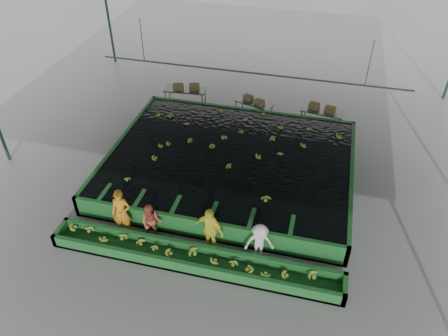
% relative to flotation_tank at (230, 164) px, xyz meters
% --- Properties ---
extents(ground, '(80.00, 80.00, 0.00)m').
position_rel_flotation_tank_xyz_m(ground, '(0.00, -1.50, -0.45)').
color(ground, gray).
rests_on(ground, ground).
extents(shed_roof, '(20.00, 22.00, 0.04)m').
position_rel_flotation_tank_xyz_m(shed_roof, '(0.00, -1.50, 4.55)').
color(shed_roof, gray).
rests_on(shed_roof, shed_posts).
extents(shed_posts, '(20.00, 22.00, 5.00)m').
position_rel_flotation_tank_xyz_m(shed_posts, '(0.00, -1.50, 2.05)').
color(shed_posts, '#1A3B26').
rests_on(shed_posts, ground).
extents(flotation_tank, '(10.00, 8.00, 0.90)m').
position_rel_flotation_tank_xyz_m(flotation_tank, '(0.00, 0.00, 0.00)').
color(flotation_tank, '#1C5E26').
rests_on(flotation_tank, ground).
extents(tank_water, '(9.70, 7.70, 0.00)m').
position_rel_flotation_tank_xyz_m(tank_water, '(0.00, -0.00, 0.40)').
color(tank_water, black).
rests_on(tank_water, flotation_tank).
extents(sorting_trough, '(10.00, 1.00, 0.50)m').
position_rel_flotation_tank_xyz_m(sorting_trough, '(0.00, -5.10, -0.20)').
color(sorting_trough, '#1C5E26').
rests_on(sorting_trough, ground).
extents(cableway_rail, '(0.08, 0.08, 14.00)m').
position_rel_flotation_tank_xyz_m(cableway_rail, '(0.00, 3.50, 2.55)').
color(cableway_rail, '#59605B').
rests_on(cableway_rail, shed_roof).
extents(rail_hanger_left, '(0.04, 0.04, 2.00)m').
position_rel_flotation_tank_xyz_m(rail_hanger_left, '(-5.00, 3.50, 3.55)').
color(rail_hanger_left, '#59605B').
rests_on(rail_hanger_left, shed_roof).
extents(rail_hanger_right, '(0.04, 0.04, 2.00)m').
position_rel_flotation_tank_xyz_m(rail_hanger_right, '(5.00, 3.50, 3.55)').
color(rail_hanger_right, '#59605B').
rests_on(rail_hanger_right, shed_roof).
extents(worker_a, '(0.75, 0.55, 1.89)m').
position_rel_flotation_tank_xyz_m(worker_a, '(-2.87, -4.30, 0.49)').
color(worker_a, orange).
rests_on(worker_a, ground).
extents(worker_b, '(0.79, 0.65, 1.49)m').
position_rel_flotation_tank_xyz_m(worker_b, '(-1.77, -4.30, 0.30)').
color(worker_b, '#B64D39').
rests_on(worker_b, ground).
extents(worker_c, '(1.17, 0.77, 1.84)m').
position_rel_flotation_tank_xyz_m(worker_c, '(0.34, -4.30, 0.47)').
color(worker_c, '#FFF63C').
rests_on(worker_c, ground).
extents(worker_d, '(1.09, 0.80, 1.50)m').
position_rel_flotation_tank_xyz_m(worker_d, '(2.05, -4.30, 0.30)').
color(worker_d, silver).
rests_on(worker_d, ground).
extents(packing_table_left, '(2.22, 1.04, 0.98)m').
position_rel_flotation_tank_xyz_m(packing_table_left, '(-3.62, 4.99, 0.04)').
color(packing_table_left, '#59605B').
rests_on(packing_table_left, ground).
extents(packing_table_mid, '(2.03, 1.32, 0.86)m').
position_rel_flotation_tank_xyz_m(packing_table_mid, '(0.08, 4.72, -0.02)').
color(packing_table_mid, '#59605B').
rests_on(packing_table_mid, ground).
extents(packing_table_right, '(2.13, 1.12, 0.92)m').
position_rel_flotation_tank_xyz_m(packing_table_right, '(3.44, 4.63, 0.01)').
color(packing_table_right, '#59605B').
rests_on(packing_table_right, ground).
extents(box_stack_left, '(1.39, 0.69, 0.29)m').
position_rel_flotation_tank_xyz_m(box_stack_left, '(-3.52, 4.94, 0.53)').
color(box_stack_left, brown).
rests_on(box_stack_left, packing_table_left).
extents(box_stack_mid, '(1.17, 0.82, 0.25)m').
position_rel_flotation_tank_xyz_m(box_stack_mid, '(0.06, 4.71, 0.41)').
color(box_stack_mid, brown).
rests_on(box_stack_mid, packing_table_mid).
extents(box_stack_right, '(1.33, 0.63, 0.28)m').
position_rel_flotation_tank_xyz_m(box_stack_right, '(3.40, 4.65, 0.47)').
color(box_stack_right, brown).
rests_on(box_stack_right, packing_table_right).
extents(floating_bananas, '(9.25, 6.31, 0.13)m').
position_rel_flotation_tank_xyz_m(floating_bananas, '(0.00, 0.80, 0.40)').
color(floating_bananas, '#8DA832').
rests_on(floating_bananas, tank_water).
extents(trough_bananas, '(8.87, 0.59, 0.12)m').
position_rel_flotation_tank_xyz_m(trough_bananas, '(0.00, -5.10, -0.05)').
color(trough_bananas, '#8DA832').
rests_on(trough_bananas, sorting_trough).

